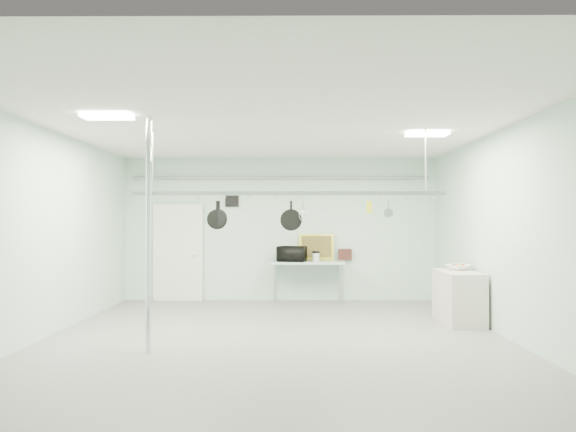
{
  "coord_description": "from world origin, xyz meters",
  "views": [
    {
      "loc": [
        0.24,
        -7.55,
        1.77
      ],
      "look_at": [
        0.18,
        1.0,
        1.86
      ],
      "focal_mm": 32.0,
      "sensor_mm": 36.0,
      "label": 1
    }
  ],
  "objects_px": {
    "coffee_canister": "(316,257)",
    "skillet_left": "(217,214)",
    "chrome_pole": "(149,234)",
    "skillet_mid": "(219,214)",
    "side_cabinet": "(458,297)",
    "microwave": "(292,254)",
    "skillet_right": "(291,216)",
    "pot_rack": "(289,191)",
    "fruit_bowl": "(458,267)",
    "prep_table": "(308,265)"
  },
  "relations": [
    {
      "from": "side_cabinet",
      "to": "skillet_mid",
      "type": "height_order",
      "value": "skillet_mid"
    },
    {
      "from": "pot_rack",
      "to": "skillet_mid",
      "type": "relative_size",
      "value": 12.09
    },
    {
      "from": "fruit_bowl",
      "to": "skillet_left",
      "type": "distance_m",
      "value": 4.44
    },
    {
      "from": "side_cabinet",
      "to": "coffee_canister",
      "type": "bearing_deg",
      "value": 137.58
    },
    {
      "from": "microwave",
      "to": "fruit_bowl",
      "type": "bearing_deg",
      "value": 163.11
    },
    {
      "from": "pot_rack",
      "to": "skillet_mid",
      "type": "height_order",
      "value": "pot_rack"
    },
    {
      "from": "coffee_canister",
      "to": "skillet_left",
      "type": "bearing_deg",
      "value": -117.09
    },
    {
      "from": "chrome_pole",
      "to": "fruit_bowl",
      "type": "xyz_separation_m",
      "value": [
        4.93,
        2.25,
        -0.65
      ]
    },
    {
      "from": "pot_rack",
      "to": "microwave",
      "type": "relative_size",
      "value": 8.15
    },
    {
      "from": "chrome_pole",
      "to": "skillet_mid",
      "type": "bearing_deg",
      "value": 47.43
    },
    {
      "from": "chrome_pole",
      "to": "pot_rack",
      "type": "xyz_separation_m",
      "value": [
        1.9,
        0.9,
        0.63
      ]
    },
    {
      "from": "pot_rack",
      "to": "microwave",
      "type": "height_order",
      "value": "pot_rack"
    },
    {
      "from": "microwave",
      "to": "skillet_mid",
      "type": "xyz_separation_m",
      "value": [
        -1.13,
        -3.21,
        0.82
      ]
    },
    {
      "from": "side_cabinet",
      "to": "skillet_left",
      "type": "relative_size",
      "value": 2.91
    },
    {
      "from": "microwave",
      "to": "fruit_bowl",
      "type": "distance_m",
      "value": 3.51
    },
    {
      "from": "chrome_pole",
      "to": "skillet_right",
      "type": "xyz_separation_m",
      "value": [
        1.94,
        0.9,
        0.25
      ]
    },
    {
      "from": "prep_table",
      "to": "skillet_left",
      "type": "bearing_deg",
      "value": -114.45
    },
    {
      "from": "skillet_left",
      "to": "side_cabinet",
      "type": "bearing_deg",
      "value": 5.95
    },
    {
      "from": "fruit_bowl",
      "to": "side_cabinet",
      "type": "bearing_deg",
      "value": -107.27
    },
    {
      "from": "coffee_canister",
      "to": "skillet_right",
      "type": "relative_size",
      "value": 0.39
    },
    {
      "from": "chrome_pole",
      "to": "prep_table",
      "type": "distance_m",
      "value": 4.85
    },
    {
      "from": "chrome_pole",
      "to": "skillet_left",
      "type": "height_order",
      "value": "chrome_pole"
    },
    {
      "from": "pot_rack",
      "to": "skillet_mid",
      "type": "distance_m",
      "value": 1.13
    },
    {
      "from": "skillet_left",
      "to": "microwave",
      "type": "bearing_deg",
      "value": 60.98
    },
    {
      "from": "skillet_left",
      "to": "skillet_mid",
      "type": "bearing_deg",
      "value": -9.25
    },
    {
      "from": "coffee_canister",
      "to": "skillet_left",
      "type": "height_order",
      "value": "skillet_left"
    },
    {
      "from": "side_cabinet",
      "to": "fruit_bowl",
      "type": "relative_size",
      "value": 2.98
    },
    {
      "from": "side_cabinet",
      "to": "skillet_right",
      "type": "height_order",
      "value": "skillet_right"
    },
    {
      "from": "microwave",
      "to": "coffee_canister",
      "type": "xyz_separation_m",
      "value": [
        0.52,
        0.06,
        -0.07
      ]
    },
    {
      "from": "fruit_bowl",
      "to": "skillet_right",
      "type": "bearing_deg",
      "value": -155.74
    },
    {
      "from": "chrome_pole",
      "to": "fruit_bowl",
      "type": "bearing_deg",
      "value": 24.53
    },
    {
      "from": "side_cabinet",
      "to": "pot_rack",
      "type": "height_order",
      "value": "pot_rack"
    },
    {
      "from": "skillet_left",
      "to": "skillet_right",
      "type": "distance_m",
      "value": 1.14
    },
    {
      "from": "skillet_right",
      "to": "skillet_left",
      "type": "bearing_deg",
      "value": -176.82
    },
    {
      "from": "fruit_bowl",
      "to": "chrome_pole",
      "type": "bearing_deg",
      "value": -155.47
    },
    {
      "from": "side_cabinet",
      "to": "skillet_right",
      "type": "bearing_deg",
      "value": -159.32
    },
    {
      "from": "fruit_bowl",
      "to": "microwave",
      "type": "bearing_deg",
      "value": 147.96
    },
    {
      "from": "skillet_mid",
      "to": "chrome_pole",
      "type": "bearing_deg",
      "value": -110.28
    },
    {
      "from": "microwave",
      "to": "skillet_mid",
      "type": "distance_m",
      "value": 3.5
    },
    {
      "from": "chrome_pole",
      "to": "fruit_bowl",
      "type": "relative_size",
      "value": 7.94
    },
    {
      "from": "chrome_pole",
      "to": "skillet_left",
      "type": "bearing_deg",
      "value": 48.39
    },
    {
      "from": "side_cabinet",
      "to": "skillet_mid",
      "type": "xyz_separation_m",
      "value": [
        -4.02,
        -1.1,
        1.44
      ]
    },
    {
      "from": "prep_table",
      "to": "skillet_right",
      "type": "distance_m",
      "value": 3.47
    },
    {
      "from": "microwave",
      "to": "skillet_left",
      "type": "distance_m",
      "value": 3.51
    },
    {
      "from": "pot_rack",
      "to": "side_cabinet",
      "type": "bearing_deg",
      "value": 20.45
    },
    {
      "from": "skillet_right",
      "to": "coffee_canister",
      "type": "bearing_deg",
      "value": 83.87
    },
    {
      "from": "side_cabinet",
      "to": "microwave",
      "type": "height_order",
      "value": "microwave"
    },
    {
      "from": "coffee_canister",
      "to": "skillet_right",
      "type": "bearing_deg",
      "value": -99.32
    },
    {
      "from": "skillet_left",
      "to": "skillet_right",
      "type": "bearing_deg",
      "value": -9.25
    },
    {
      "from": "pot_rack",
      "to": "fruit_bowl",
      "type": "distance_m",
      "value": 3.55
    }
  ]
}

